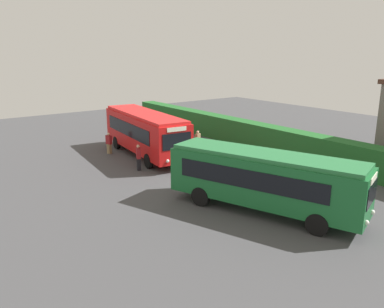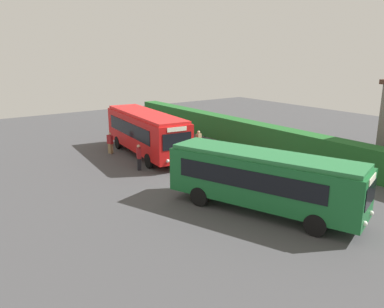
# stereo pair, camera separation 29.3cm
# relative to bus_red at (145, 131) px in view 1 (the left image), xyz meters

# --- Properties ---
(ground_plane) EXTENTS (64.00, 64.00, 0.00)m
(ground_plane) POSITION_rel_bus_red_xyz_m (8.10, -0.54, -1.88)
(ground_plane) COLOR #424244
(bus_red) EXTENTS (10.29, 3.56, 3.26)m
(bus_red) POSITION_rel_bus_red_xyz_m (0.00, 0.00, 0.00)
(bus_red) COLOR red
(bus_red) RESTS_ON ground_plane
(bus_green) EXTENTS (9.80, 5.39, 2.99)m
(bus_green) POSITION_rel_bus_red_xyz_m (12.69, -0.71, -0.14)
(bus_green) COLOR #19602D
(bus_green) RESTS_ON ground_plane
(person_left) EXTENTS (0.53, 0.37, 1.63)m
(person_left) POSITION_rel_bus_red_xyz_m (-2.16, -1.94, -1.03)
(person_left) COLOR olive
(person_left) RESTS_ON ground_plane
(person_center) EXTENTS (0.49, 0.44, 1.77)m
(person_center) POSITION_rel_bus_red_xyz_m (-1.29, 3.06, -0.94)
(person_center) COLOR maroon
(person_center) RESTS_ON ground_plane
(person_right) EXTENTS (0.38, 0.49, 1.82)m
(person_right) POSITION_rel_bus_red_xyz_m (1.97, 3.42, -0.91)
(person_right) COLOR black
(person_right) RESTS_ON ground_plane
(person_far) EXTENTS (0.48, 0.38, 1.74)m
(person_far) POSITION_rel_bus_red_xyz_m (2.97, -2.23, -0.96)
(person_far) COLOR black
(person_far) RESTS_ON ground_plane
(hedge_row) EXTENTS (44.00, 1.41, 2.04)m
(hedge_row) POSITION_rel_bus_red_xyz_m (8.10, 8.34, -0.86)
(hedge_row) COLOR #225F27
(hedge_row) RESTS_ON ground_plane
(traffic_cone) EXTENTS (0.36, 0.36, 0.60)m
(traffic_cone) POSITION_rel_bus_red_xyz_m (5.20, 3.62, -1.58)
(traffic_cone) COLOR orange
(traffic_cone) RESTS_ON ground_plane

